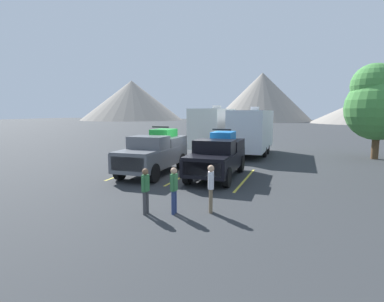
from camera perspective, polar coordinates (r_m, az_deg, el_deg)
The scene contains 13 objects.
ground_plane at distance 17.21m, azimuth -0.43°, elevation -4.11°, with size 240.00×240.00×0.00m, color #2D3033.
pickup_truck_a at distance 16.99m, azimuth -7.09°, elevation -0.18°, with size 2.30×5.55×2.61m.
pickup_truck_b at distance 16.04m, azimuth 4.92°, elevation -0.79°, with size 2.31×5.57×2.51m.
lot_stripe_a at distance 18.07m, azimuth -10.96°, elevation -3.68°, with size 0.12×5.50×0.01m, color gold.
lot_stripe_b at distance 16.63m, azimuth -1.20°, elevation -4.51°, with size 0.12×5.50×0.01m, color gold.
lot_stripe_c at distance 15.75m, azimuth 10.04°, elevation -5.30°, with size 0.12×5.50×0.01m, color gold.
camper_trailer_a at distance 25.69m, azimuth 4.09°, elevation 4.41°, with size 2.45×7.63×3.98m.
camper_trailer_b at distance 24.45m, azimuth 11.28°, elevation 3.97°, with size 2.57×8.58×3.84m.
person_a at distance 10.33m, azimuth -8.77°, elevation -6.91°, with size 0.22×0.35×1.57m.
person_b at distance 10.38m, azimuth 3.58°, elevation -6.49°, with size 0.26×0.35×1.66m.
person_c at distance 10.25m, azimuth -3.43°, elevation -6.86°, with size 0.22×0.35×1.60m.
tree_a at distance 25.64m, azimuth 31.60°, elevation 7.75°, with size 4.58×4.58×6.88m.
mountain_ridge at distance 108.90m, azimuth 13.18°, elevation 9.44°, with size 153.59×44.87×17.10m.
Camera 1 is at (5.97, -15.76, 3.46)m, focal length 28.23 mm.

